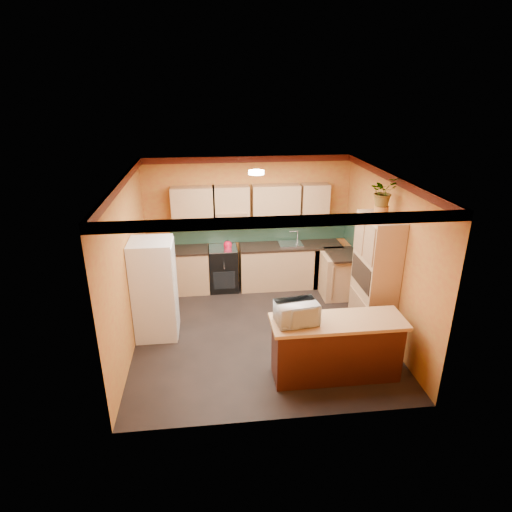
{
  "coord_description": "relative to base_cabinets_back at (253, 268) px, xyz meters",
  "views": [
    {
      "loc": [
        -0.81,
        -6.35,
        3.98
      ],
      "look_at": [
        -0.02,
        0.45,
        1.25
      ],
      "focal_mm": 30.0,
      "sensor_mm": 36.0,
      "label": 1
    }
  ],
  "objects": [
    {
      "name": "room_shell",
      "position": [
        -0.06,
        -1.52,
        1.65
      ],
      "size": [
        4.24,
        4.24,
        2.72
      ],
      "color": "black",
      "rests_on": "ground"
    },
    {
      "name": "base_cabinets_back",
      "position": [
        0.0,
        0.0,
        0.0
      ],
      "size": [
        3.65,
        0.6,
        0.88
      ],
      "primitive_type": "cube",
      "color": "tan",
      "rests_on": "ground"
    },
    {
      "name": "countertop_back",
      "position": [
        0.0,
        -0.0,
        0.46
      ],
      "size": [
        3.65,
        0.62,
        0.04
      ],
      "primitive_type": "cube",
      "color": "black",
      "rests_on": "base_cabinets_back"
    },
    {
      "name": "stove",
      "position": [
        -0.62,
        -0.0,
        0.02
      ],
      "size": [
        0.58,
        0.58,
        0.91
      ],
      "primitive_type": "cube",
      "color": "black",
      "rests_on": "ground"
    },
    {
      "name": "kettle",
      "position": [
        -0.53,
        -0.05,
        0.56
      ],
      "size": [
        0.22,
        0.22,
        0.18
      ],
      "primitive_type": null,
      "rotation": [
        0.0,
        0.0,
        -0.37
      ],
      "color": "red",
      "rests_on": "stove"
    },
    {
      "name": "sink",
      "position": [
        0.77,
        0.0,
        0.5
      ],
      "size": [
        0.48,
        0.4,
        0.03
      ],
      "primitive_type": "cube",
      "color": "silver",
      "rests_on": "countertop_back"
    },
    {
      "name": "base_cabinets_right",
      "position": [
        1.72,
        -0.61,
        0.0
      ],
      "size": [
        0.6,
        0.8,
        0.88
      ],
      "primitive_type": "cube",
      "color": "tan",
      "rests_on": "ground"
    },
    {
      "name": "countertop_right",
      "position": [
        1.72,
        -0.61,
        0.46
      ],
      "size": [
        0.62,
        0.8,
        0.04
      ],
      "primitive_type": "cube",
      "color": "black",
      "rests_on": "base_cabinets_right"
    },
    {
      "name": "fridge",
      "position": [
        -1.83,
        -1.65,
        0.41
      ],
      "size": [
        0.68,
        0.66,
        1.7
      ],
      "primitive_type": "cube",
      "color": "white",
      "rests_on": "ground"
    },
    {
      "name": "pantry",
      "position": [
        1.77,
        -2.07,
        0.61
      ],
      "size": [
        0.48,
        0.9,
        2.1
      ],
      "primitive_type": "cube",
      "color": "tan",
      "rests_on": "ground"
    },
    {
      "name": "fern_pot",
      "position": [
        1.77,
        -2.02,
        1.74
      ],
      "size": [
        0.22,
        0.22,
        0.16
      ],
      "primitive_type": "cylinder",
      "color": "#A05D26",
      "rests_on": "pantry"
    },
    {
      "name": "fern",
      "position": [
        1.77,
        -2.02,
        2.04
      ],
      "size": [
        0.5,
        0.46,
        0.45
      ],
      "primitive_type": "imported",
      "rotation": [
        0.0,
        0.0,
        0.35
      ],
      "color": "tan",
      "rests_on": "fern_pot"
    },
    {
      "name": "breakfast_bar",
      "position": [
        0.86,
        -3.1,
        0.0
      ],
      "size": [
        1.8,
        0.55,
        0.88
      ],
      "primitive_type": "cube",
      "color": "#441610",
      "rests_on": "ground"
    },
    {
      "name": "bar_top",
      "position": [
        0.86,
        -3.1,
        0.47
      ],
      "size": [
        1.9,
        0.65,
        0.05
      ],
      "primitive_type": "cube",
      "color": "tan",
      "rests_on": "breakfast_bar"
    },
    {
      "name": "microwave",
      "position": [
        0.26,
        -3.1,
        0.65
      ],
      "size": [
        0.62,
        0.46,
        0.31
      ],
      "primitive_type": "imported",
      "rotation": [
        0.0,
        0.0,
        0.15
      ],
      "color": "white",
      "rests_on": "bar_top"
    }
  ]
}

